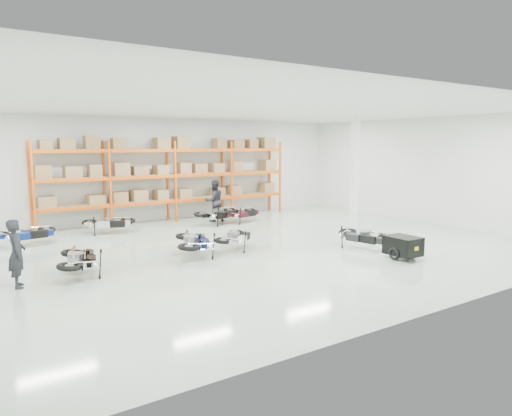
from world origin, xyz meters
TOP-DOWN VIEW (x-y plane):
  - room at (0.00, 0.00)m, footprint 18.00×18.00m
  - pallet_rack at (-0.00, 6.45)m, footprint 11.28×0.98m
  - structural_column at (5.20, 0.50)m, footprint 0.25×0.25m
  - moto_blue_centre at (-2.06, -0.13)m, footprint 1.51×2.05m
  - moto_silver_left at (-0.53, -0.00)m, footprint 1.74×1.64m
  - moto_black_far_left at (-5.41, -0.39)m, footprint 1.27×1.92m
  - moto_touring_right at (2.96, -2.16)m, footprint 1.18×1.85m
  - trailer at (2.96, -3.76)m, footprint 0.83×1.58m
  - moto_back_a at (-6.14, 4.23)m, footprint 1.80×1.03m
  - moto_back_b at (-3.22, 4.95)m, footprint 1.87×1.34m
  - moto_back_c at (1.30, 4.46)m, footprint 2.05×1.31m
  - moto_back_d at (2.29, 4.33)m, footprint 1.82×1.15m
  - person_left at (-6.85, -0.60)m, footprint 0.43×0.62m
  - person_back at (1.45, 5.19)m, footprint 0.92×0.73m

SIDE VIEW (x-z plane):
  - trailer at x=2.96m, z-range 0.06..0.72m
  - moto_silver_left at x=-0.53m, z-range -0.03..1.01m
  - moto_back_b at x=-3.22m, z-range -0.03..1.06m
  - moto_back_d at x=2.29m, z-range -0.03..1.07m
  - moto_back_a at x=-6.14m, z-range -0.03..1.08m
  - moto_touring_right at x=2.96m, z-range -0.03..1.08m
  - moto_black_far_left at x=-5.41m, z-range -0.03..1.11m
  - moto_blue_centre at x=-2.06m, z-range -0.03..1.16m
  - moto_back_c at x=1.30m, z-range -0.03..1.19m
  - person_left at x=-6.85m, z-range 0.00..1.63m
  - person_back at x=1.45m, z-range 0.00..1.82m
  - room at x=0.00m, z-range -6.75..11.25m
  - structural_column at x=5.20m, z-range 0.00..4.50m
  - pallet_rack at x=0.00m, z-range 0.45..4.07m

